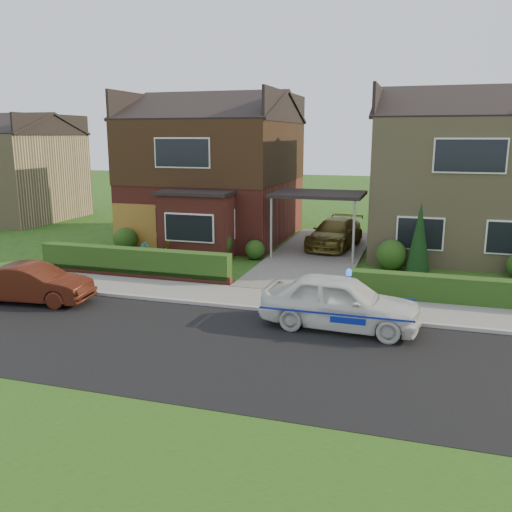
% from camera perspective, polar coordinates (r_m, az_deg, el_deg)
% --- Properties ---
extents(ground, '(120.00, 120.00, 0.00)m').
position_cam_1_polar(ground, '(13.49, -2.32, -9.80)').
color(ground, '#1B4612').
rests_on(ground, ground).
extents(road, '(60.00, 6.00, 0.02)m').
position_cam_1_polar(road, '(13.49, -2.32, -9.80)').
color(road, black).
rests_on(road, ground).
extents(kerb, '(60.00, 0.16, 0.12)m').
position_cam_1_polar(kerb, '(16.20, 1.24, -5.68)').
color(kerb, '#9E9993').
rests_on(kerb, ground).
extents(sidewalk, '(60.00, 2.00, 0.10)m').
position_cam_1_polar(sidewalk, '(17.17, 2.19, -4.66)').
color(sidewalk, slate).
rests_on(sidewalk, ground).
extents(grass_verge, '(60.00, 4.00, 0.01)m').
position_cam_1_polar(grass_verge, '(9.45, -13.03, -20.69)').
color(grass_verge, '#1B4612').
rests_on(grass_verge, ground).
extents(driveway, '(3.80, 12.00, 0.12)m').
position_cam_1_polar(driveway, '(23.69, 6.45, 0.13)').
color(driveway, '#666059').
rests_on(driveway, ground).
extents(house_left, '(7.50, 9.53, 7.25)m').
position_cam_1_polar(house_left, '(27.55, -4.28, 9.80)').
color(house_left, maroon).
rests_on(house_left, ground).
extents(house_right, '(7.50, 8.06, 7.25)m').
position_cam_1_polar(house_right, '(25.86, 20.80, 8.51)').
color(house_right, '#96835C').
rests_on(house_right, ground).
extents(carport_link, '(3.80, 3.00, 2.77)m').
position_cam_1_polar(carport_link, '(23.23, 6.59, 6.37)').
color(carport_link, black).
rests_on(carport_link, ground).
extents(garage_door, '(2.20, 0.10, 2.10)m').
position_cam_1_polar(garage_door, '(25.34, -12.63, 3.00)').
color(garage_door, brown).
rests_on(garage_door, ground).
extents(dwarf_wall, '(7.70, 0.25, 0.36)m').
position_cam_1_polar(dwarf_wall, '(20.36, -12.90, -1.83)').
color(dwarf_wall, maroon).
rests_on(dwarf_wall, ground).
extents(hedge_left, '(7.50, 0.55, 0.90)m').
position_cam_1_polar(hedge_left, '(20.53, -12.67, -2.21)').
color(hedge_left, '#1C3B12').
rests_on(hedge_left, ground).
extents(hedge_right, '(7.50, 0.55, 0.80)m').
position_cam_1_polar(hedge_right, '(17.95, 21.55, -4.95)').
color(hedge_right, '#1C3B12').
rests_on(hedge_right, ground).
extents(shrub_left_far, '(1.08, 1.08, 1.08)m').
position_cam_1_polar(shrub_left_far, '(25.16, -13.58, 1.71)').
color(shrub_left_far, '#1C3B12').
rests_on(shrub_left_far, ground).
extents(shrub_left_mid, '(1.32, 1.32, 1.32)m').
position_cam_1_polar(shrub_left_mid, '(23.02, -4.13, 1.34)').
color(shrub_left_mid, '#1C3B12').
rests_on(shrub_left_mid, ground).
extents(shrub_left_near, '(0.84, 0.84, 0.84)m').
position_cam_1_polar(shrub_left_near, '(22.84, -0.10, 0.67)').
color(shrub_left_near, '#1C3B12').
rests_on(shrub_left_near, ground).
extents(shrub_right_near, '(1.20, 1.20, 1.20)m').
position_cam_1_polar(shrub_right_near, '(21.67, 14.04, 0.12)').
color(shrub_right_near, '#1C3B12').
rests_on(shrub_right_near, ground).
extents(conifer_a, '(0.90, 0.90, 2.60)m').
position_cam_1_polar(conifer_a, '(21.32, 16.80, 1.68)').
color(conifer_a, black).
rests_on(conifer_a, ground).
extents(neighbour_left, '(6.50, 7.00, 5.20)m').
position_cam_1_polar(neighbour_left, '(36.88, -24.25, 7.55)').
color(neighbour_left, '#96835C').
rests_on(neighbour_left, ground).
extents(police_car, '(3.95, 4.40, 1.63)m').
position_cam_1_polar(police_car, '(14.84, 8.85, -4.83)').
color(police_car, silver).
rests_on(police_car, ground).
extents(driveway_car, '(2.37, 4.60, 1.28)m').
position_cam_1_polar(driveway_car, '(25.05, 8.31, 2.39)').
color(driveway_car, brown).
rests_on(driveway_car, driveway).
extents(street_car, '(1.67, 3.78, 1.21)m').
position_cam_1_polar(street_car, '(18.28, -22.41, -2.75)').
color(street_car, '#451A0E').
rests_on(street_car, ground).
extents(potted_plant_a, '(0.46, 0.36, 0.78)m').
position_cam_1_polar(potted_plant_a, '(23.09, -11.63, 0.46)').
color(potted_plant_a, gray).
rests_on(potted_plant_a, ground).
extents(potted_plant_b, '(0.58, 0.55, 0.83)m').
position_cam_1_polar(potted_plant_b, '(22.89, -9.53, 0.51)').
color(potted_plant_b, gray).
rests_on(potted_plant_b, ground).
extents(potted_plant_c, '(0.47, 0.47, 0.78)m').
position_cam_1_polar(potted_plant_c, '(19.81, -5.45, -1.33)').
color(potted_plant_c, gray).
rests_on(potted_plant_c, ground).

